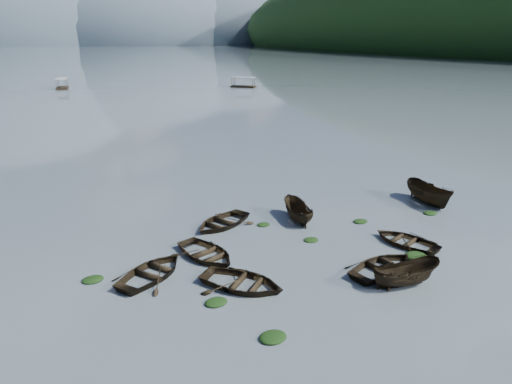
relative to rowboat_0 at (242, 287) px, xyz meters
name	(u,v)px	position (x,y,z in m)	size (l,w,h in m)	color
ground_plane	(359,303)	(4.60, -3.74, 0.00)	(2400.00, 2400.00, 0.00)	slate
haze_mtn_b	(5,44)	(-55.40, 896.26, 0.00)	(520.00, 520.00, 340.00)	#475666
haze_mtn_c	(126,44)	(144.60, 896.26, 0.00)	(520.00, 520.00, 260.00)	#475666
haze_mtn_d	(216,43)	(324.60, 896.26, 0.00)	(520.00, 520.00, 220.00)	#475666
rowboat_0	(242,287)	(0.00, 0.00, 0.00)	(3.27, 4.57, 0.95)	black
rowboat_1	(153,276)	(-3.97, 3.04, 0.00)	(3.18, 4.45, 0.92)	black
rowboat_2	(405,284)	(7.87, -3.30, 0.00)	(1.48, 3.93, 1.52)	black
rowboat_3	(406,244)	(11.37, 0.49, 0.00)	(2.95, 4.13, 0.86)	black
rowboat_4	(383,271)	(7.77, -1.73, 0.00)	(3.19, 4.47, 0.93)	black
rowboat_5	(428,203)	(18.12, 5.53, 0.00)	(1.80, 4.79, 1.85)	black
rowboat_6	(206,257)	(-0.59, 4.01, 0.00)	(3.16, 4.42, 0.92)	black
rowboat_7	(222,225)	(1.94, 8.09, 0.00)	(3.25, 4.55, 0.94)	black
rowboat_8	(297,220)	(7.15, 6.80, 0.00)	(1.48, 3.93, 1.52)	black
weed_clump_0	(273,339)	(-0.46, -4.48, 0.00)	(1.23, 1.00, 0.27)	black
weed_clump_1	(216,303)	(-1.74, -0.88, 0.00)	(1.13, 0.91, 0.25)	black
weed_clump_2	(415,257)	(10.63, -1.13, 0.00)	(1.36, 1.08, 0.29)	black
weed_clump_3	(263,225)	(4.55, 6.94, 0.00)	(0.90, 0.76, 0.20)	black
weed_clump_4	(430,214)	(16.60, 3.76, 0.00)	(1.06, 0.84, 0.22)	black
weed_clump_5	(93,280)	(-6.96, 3.94, 0.00)	(1.14, 0.92, 0.24)	black
weed_clump_6	(311,241)	(6.24, 3.40, 0.00)	(0.98, 0.82, 0.20)	black
weed_clump_7	(360,222)	(10.96, 4.59, 0.00)	(1.06, 0.85, 0.23)	black
pontoon_centre	(63,89)	(-3.45, 106.78, 0.00)	(2.59, 6.21, 2.38)	black
pontoon_right	(243,87)	(38.99, 90.83, 0.00)	(2.62, 6.28, 2.41)	black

